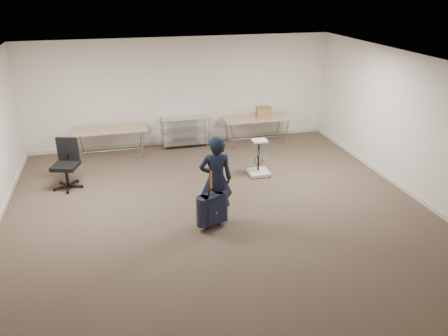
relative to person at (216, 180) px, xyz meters
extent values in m
plane|color=#423328|center=(0.11, -0.18, -0.82)|extent=(9.00, 9.00, 0.00)
plane|color=white|center=(0.11, 4.32, 0.58)|extent=(8.00, 0.00, 8.00)
plane|color=white|center=(4.11, -0.18, 0.58)|extent=(0.00, 9.00, 9.00)
plane|color=white|center=(0.11, -0.18, 1.98)|extent=(8.00, 8.00, 0.00)
cube|color=beige|center=(0.11, 4.31, -0.77)|extent=(8.00, 0.02, 0.10)
cube|color=beige|center=(4.10, -0.18, -0.77)|extent=(0.02, 9.00, 0.10)
cube|color=tan|center=(-1.79, 3.77, -0.11)|extent=(1.80, 0.75, 0.03)
cylinder|color=gray|center=(-1.79, 3.77, -0.67)|extent=(1.50, 0.02, 0.02)
cylinder|color=gray|center=(-2.54, 3.47, -0.47)|extent=(0.13, 0.04, 0.69)
cylinder|color=gray|center=(-1.04, 3.47, -0.47)|extent=(0.13, 0.04, 0.69)
cylinder|color=gray|center=(-2.54, 4.07, -0.47)|extent=(0.13, 0.04, 0.69)
cylinder|color=gray|center=(-1.04, 4.07, -0.47)|extent=(0.13, 0.04, 0.69)
cube|color=tan|center=(2.01, 3.77, -0.11)|extent=(1.80, 0.75, 0.03)
cylinder|color=gray|center=(2.01, 3.77, -0.67)|extent=(1.50, 0.02, 0.02)
cylinder|color=gray|center=(1.26, 3.47, -0.47)|extent=(0.13, 0.04, 0.69)
cylinder|color=gray|center=(2.76, 3.47, -0.47)|extent=(0.13, 0.04, 0.69)
cylinder|color=gray|center=(1.26, 4.07, -0.47)|extent=(0.13, 0.04, 0.69)
cylinder|color=gray|center=(2.76, 4.07, -0.47)|extent=(0.13, 0.04, 0.69)
cylinder|color=#BABDC1|center=(-0.49, 3.79, -0.42)|extent=(0.02, 0.02, 0.80)
cylinder|color=#BABDC1|center=(0.71, 3.79, -0.42)|extent=(0.02, 0.02, 0.80)
cylinder|color=#BABDC1|center=(-0.49, 4.24, -0.42)|extent=(0.02, 0.02, 0.80)
cylinder|color=#BABDC1|center=(0.71, 4.24, -0.42)|extent=(0.02, 0.02, 0.80)
cube|color=#BABDC1|center=(0.11, 4.02, -0.72)|extent=(1.20, 0.45, 0.02)
cube|color=#BABDC1|center=(0.11, 4.02, -0.37)|extent=(1.20, 0.45, 0.02)
cube|color=#BABDC1|center=(0.11, 4.02, -0.04)|extent=(1.20, 0.45, 0.01)
imported|color=black|center=(0.00, 0.00, 0.00)|extent=(0.62, 0.43, 1.64)
cube|color=#161F31|center=(-0.13, -0.23, -0.44)|extent=(0.46, 0.36, 0.55)
cube|color=black|center=(-0.13, -0.21, -0.73)|extent=(0.40, 0.28, 0.03)
cylinder|color=black|center=(-0.24, -0.28, -0.78)|extent=(0.05, 0.08, 0.07)
cylinder|color=black|center=(-0.01, -0.18, -0.78)|extent=(0.05, 0.08, 0.07)
torus|color=black|center=(-0.13, -0.23, -0.13)|extent=(0.17, 0.09, 0.17)
cube|color=orange|center=(-0.13, -0.21, 0.07)|extent=(0.04, 0.02, 0.42)
cylinder|color=black|center=(-2.75, 2.11, -0.77)|extent=(0.64, 0.64, 0.10)
cylinder|color=black|center=(-2.75, 2.11, -0.55)|extent=(0.06, 0.06, 0.43)
cube|color=black|center=(-2.75, 2.11, -0.32)|extent=(0.62, 0.62, 0.09)
cube|color=black|center=(-2.68, 2.34, -0.02)|extent=(0.45, 0.20, 0.51)
cube|color=beige|center=(1.41, 1.75, -0.76)|extent=(0.46, 0.46, 0.07)
cylinder|color=black|center=(1.23, 1.57, -0.80)|extent=(0.05, 0.05, 0.04)
cylinder|color=black|center=(1.41, 1.79, -0.36)|extent=(0.05, 0.05, 0.73)
cube|color=beige|center=(1.41, 1.75, 0.00)|extent=(0.32, 0.28, 0.04)
torus|color=blue|center=(1.46, 1.68, -0.27)|extent=(0.23, 0.09, 0.22)
cube|color=#A3824C|center=(2.18, 3.68, 0.06)|extent=(0.43, 0.34, 0.29)
camera|label=1|loc=(-1.61, -6.86, 3.27)|focal=35.00mm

